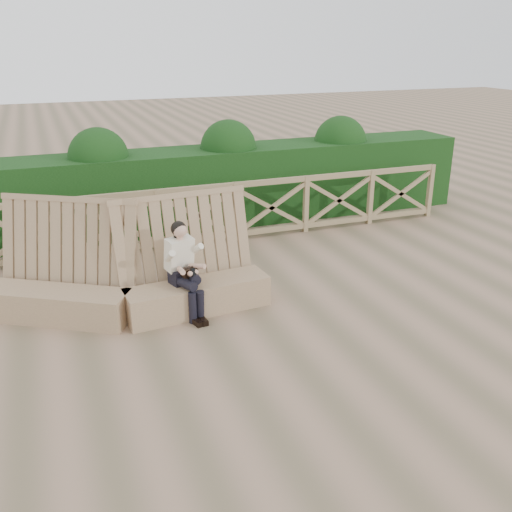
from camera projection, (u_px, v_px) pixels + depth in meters
name	position (u px, v px, depth m)	size (l,w,h in m)	color
ground	(272.00, 331.00, 7.35)	(60.00, 60.00, 0.00)	brown
bench	(127.00, 286.00, 7.71)	(3.81, 1.70, 1.56)	#8A6E4F
woman	(184.00, 265.00, 7.59)	(0.46, 0.80, 1.29)	black
guardrail	(198.00, 216.00, 10.20)	(10.10, 0.09, 1.10)	#86714E
hedge	(181.00, 189.00, 11.17)	(12.00, 1.20, 1.50)	black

